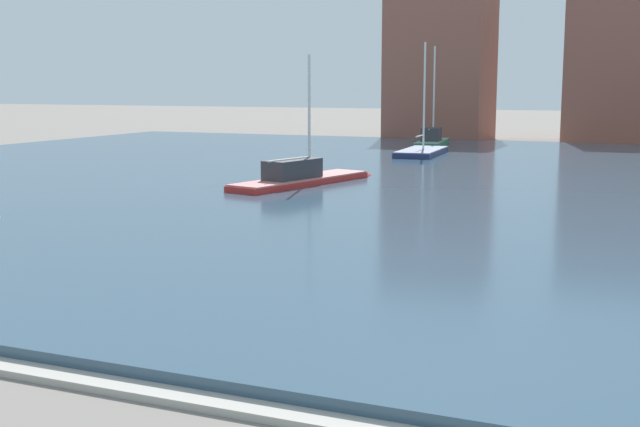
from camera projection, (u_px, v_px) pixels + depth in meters
name	position (u px, v px, depth m)	size (l,w,h in m)	color
harbor_water	(541.00, 186.00, 36.30)	(77.51, 53.85, 0.32)	#334C60
quay_edge_coping	(252.00, 410.00, 11.62)	(77.51, 0.50, 0.12)	#ADA89E
sailboat_green	(433.00, 142.00, 58.45)	(2.57, 7.36, 7.21)	#236B42
sailboat_red	(308.00, 180.00, 36.05)	(3.65, 9.21, 5.85)	red
sailboat_navy	(424.00, 153.00, 50.95)	(2.60, 7.08, 7.11)	navy
townhouse_narrow_midrow	(441.00, 60.00, 67.49)	(8.08, 6.96, 13.07)	#8E5142
townhouse_end_terrace	(625.00, 64.00, 64.31)	(8.75, 6.50, 12.20)	#8E5142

